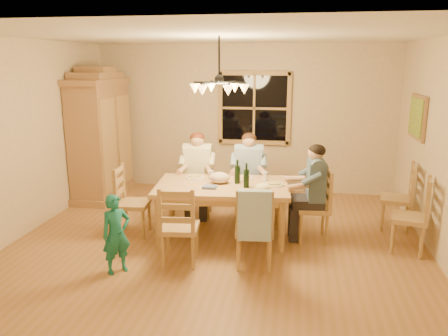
% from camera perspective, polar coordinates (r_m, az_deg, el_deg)
% --- Properties ---
extents(floor, '(5.50, 5.50, 0.00)m').
position_cam_1_polar(floor, '(6.10, -0.58, -9.29)').
color(floor, olive).
rests_on(floor, ground).
extents(ceiling, '(5.50, 5.00, 0.02)m').
position_cam_1_polar(ceiling, '(5.62, -0.64, 16.92)').
color(ceiling, white).
rests_on(ceiling, wall_back).
extents(wall_back, '(5.50, 0.02, 2.70)m').
position_cam_1_polar(wall_back, '(8.15, 2.56, 6.45)').
color(wall_back, '#C1AF88').
rests_on(wall_back, floor).
extents(wall_left, '(0.02, 5.00, 2.70)m').
position_cam_1_polar(wall_left, '(6.76, -24.25, 3.70)').
color(wall_left, '#C1AF88').
rests_on(wall_left, floor).
extents(wall_right, '(0.02, 5.00, 2.70)m').
position_cam_1_polar(wall_right, '(5.88, 26.79, 2.08)').
color(wall_right, '#C1AF88').
rests_on(wall_right, floor).
extents(window, '(1.30, 0.06, 1.30)m').
position_cam_1_polar(window, '(8.07, 3.97, 7.79)').
color(window, black).
rests_on(window, wall_back).
extents(painting, '(0.06, 0.78, 0.64)m').
position_cam_1_polar(painting, '(6.98, 23.94, 6.10)').
color(painting, olive).
rests_on(painting, wall_right).
extents(chandelier, '(0.77, 0.68, 0.71)m').
position_cam_1_polar(chandelier, '(5.62, -0.63, 10.57)').
color(chandelier, black).
rests_on(chandelier, ceiling).
extents(armoire, '(0.66, 1.40, 2.30)m').
position_cam_1_polar(armoire, '(8.02, -15.79, 3.69)').
color(armoire, olive).
rests_on(armoire, floor).
extents(dining_table, '(1.89, 1.26, 0.76)m').
position_cam_1_polar(dining_table, '(5.97, -0.25, -3.10)').
color(dining_table, '#A87F4A').
rests_on(dining_table, floor).
extents(chair_far_left, '(0.48, 0.46, 0.99)m').
position_cam_1_polar(chair_far_left, '(6.92, -3.42, -3.80)').
color(chair_far_left, '#A68449').
rests_on(chair_far_left, floor).
extents(chair_far_right, '(0.48, 0.46, 0.99)m').
position_cam_1_polar(chair_far_right, '(6.87, 3.19, -3.94)').
color(chair_far_right, '#A68449').
rests_on(chair_far_right, floor).
extents(chair_near_left, '(0.48, 0.46, 0.99)m').
position_cam_1_polar(chair_near_left, '(5.36, -5.78, -9.26)').
color(chair_near_left, '#A68449').
rests_on(chair_near_left, floor).
extents(chair_near_right, '(0.48, 0.46, 0.99)m').
position_cam_1_polar(chair_near_right, '(5.28, 3.95, -9.56)').
color(chair_near_right, '#A68449').
rests_on(chair_near_right, floor).
extents(chair_end_left, '(0.46, 0.48, 0.99)m').
position_cam_1_polar(chair_end_left, '(6.29, -11.65, -5.90)').
color(chair_end_left, '#A68449').
rests_on(chair_end_left, floor).
extents(chair_end_right, '(0.46, 0.48, 0.99)m').
position_cam_1_polar(chair_end_right, '(6.12, 11.49, -6.47)').
color(chair_end_right, '#A68449').
rests_on(chair_end_right, floor).
extents(adult_woman, '(0.42, 0.46, 0.87)m').
position_cam_1_polar(adult_woman, '(6.78, -3.48, 0.54)').
color(adult_woman, beige).
rests_on(adult_woman, floor).
extents(adult_plaid_man, '(0.42, 0.46, 0.87)m').
position_cam_1_polar(adult_plaid_man, '(6.72, 3.25, 0.43)').
color(adult_plaid_man, '#366294').
rests_on(adult_plaid_man, floor).
extents(adult_slate_man, '(0.46, 0.42, 0.87)m').
position_cam_1_polar(adult_slate_man, '(5.96, 11.74, -1.61)').
color(adult_slate_man, '#465B70').
rests_on(adult_slate_man, floor).
extents(towel, '(0.39, 0.14, 0.58)m').
position_cam_1_polar(towel, '(4.96, 4.01, -6.22)').
color(towel, '#97B5CD').
rests_on(towel, chair_near_right).
extents(wine_bottle_a, '(0.08, 0.08, 0.33)m').
position_cam_1_polar(wine_bottle_a, '(5.95, 1.76, -0.48)').
color(wine_bottle_a, black).
rests_on(wine_bottle_a, dining_table).
extents(wine_bottle_b, '(0.08, 0.08, 0.33)m').
position_cam_1_polar(wine_bottle_b, '(5.77, 2.94, -0.95)').
color(wine_bottle_b, black).
rests_on(wine_bottle_b, dining_table).
extents(plate_woman, '(0.26, 0.26, 0.02)m').
position_cam_1_polar(plate_woman, '(6.28, -3.83, -1.22)').
color(plate_woman, white).
rests_on(plate_woman, dining_table).
extents(plate_plaid, '(0.26, 0.26, 0.02)m').
position_cam_1_polar(plate_plaid, '(6.23, 2.58, -1.33)').
color(plate_plaid, white).
rests_on(plate_plaid, dining_table).
extents(plate_slate, '(0.26, 0.26, 0.02)m').
position_cam_1_polar(plate_slate, '(5.95, 6.54, -2.14)').
color(plate_slate, white).
rests_on(plate_slate, dining_table).
extents(wine_glass_a, '(0.06, 0.06, 0.14)m').
position_cam_1_polar(wine_glass_a, '(6.14, -1.69, -0.96)').
color(wine_glass_a, silver).
rests_on(wine_glass_a, dining_table).
extents(wine_glass_b, '(0.06, 0.06, 0.14)m').
position_cam_1_polar(wine_glass_b, '(6.09, 5.42, -1.15)').
color(wine_glass_b, silver).
rests_on(wine_glass_b, dining_table).
extents(cap, '(0.20, 0.20, 0.11)m').
position_cam_1_polar(cap, '(5.62, 5.14, -2.58)').
color(cap, beige).
rests_on(cap, dining_table).
extents(napkin, '(0.19, 0.16, 0.03)m').
position_cam_1_polar(napkin, '(5.77, -1.88, -2.51)').
color(napkin, '#4B5989').
rests_on(napkin, dining_table).
extents(cloth_bundle, '(0.28, 0.22, 0.15)m').
position_cam_1_polar(cloth_bundle, '(5.98, -0.59, -1.28)').
color(cloth_bundle, tan).
rests_on(cloth_bundle, dining_table).
extents(child, '(0.40, 0.40, 0.94)m').
position_cam_1_polar(child, '(5.20, -13.90, -8.37)').
color(child, '#19736D').
rests_on(child, floor).
extents(chair_spare_front, '(0.51, 0.53, 0.99)m').
position_cam_1_polar(chair_spare_front, '(6.12, 22.91, -7.34)').
color(chair_spare_front, '#A68449').
rests_on(chair_spare_front, floor).
extents(chair_spare_back, '(0.49, 0.51, 0.99)m').
position_cam_1_polar(chair_spare_back, '(6.84, 21.46, -4.98)').
color(chair_spare_back, '#A68449').
rests_on(chair_spare_back, floor).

